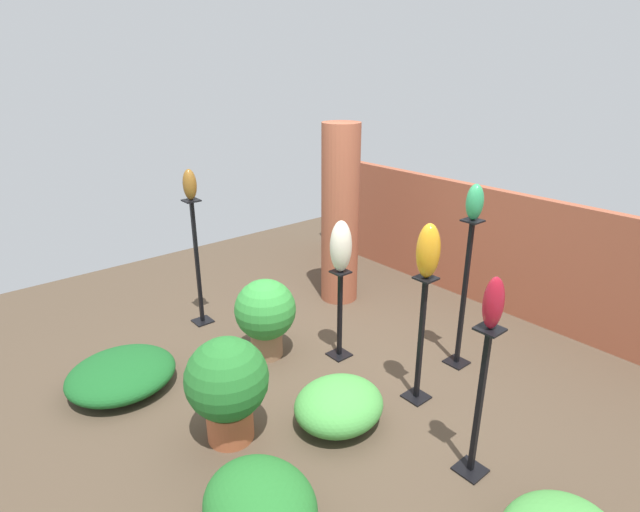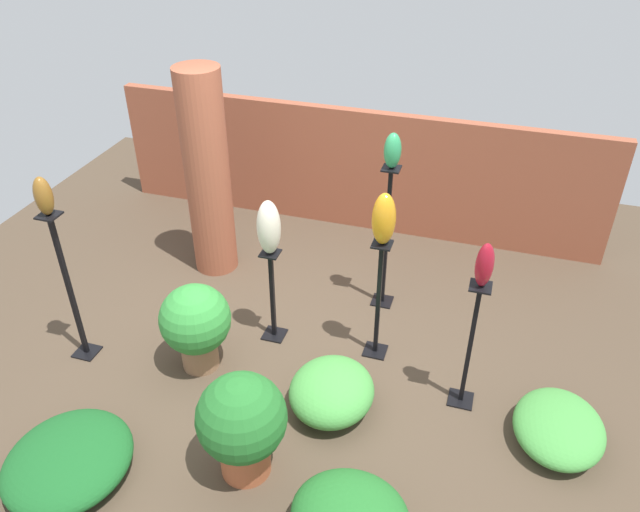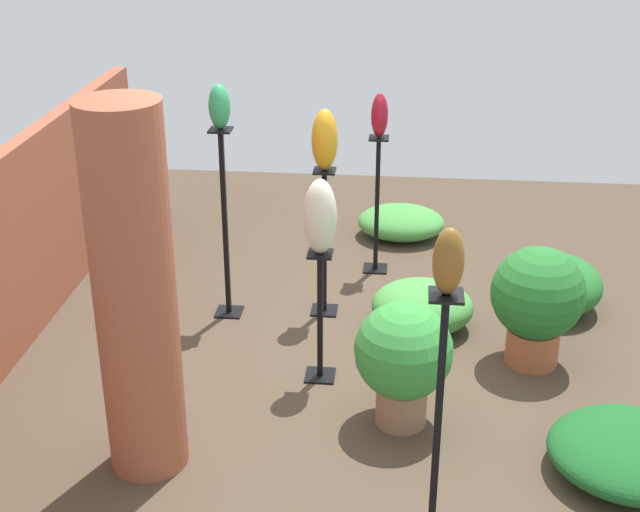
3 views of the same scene
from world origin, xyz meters
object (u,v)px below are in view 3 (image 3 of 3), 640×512
object	(u,v)px
art_vase_bronze	(448,262)
potted_plant_walkway_edge	(403,356)
art_vase_amber	(325,140)
pedestal_jade	(225,232)
art_vase_ruby	(380,115)
pedestal_ivory	(320,323)
pedestal_ruby	(377,211)
art_vase_jade	(219,107)
brick_pillar	(135,296)
art_vase_ivory	(320,217)
potted_plant_mid_right	(537,299)
pedestal_bronze	(437,435)
pedestal_amber	(324,249)

from	to	relation	value
art_vase_bronze	potted_plant_walkway_edge	world-z (taller)	art_vase_bronze
art_vase_amber	pedestal_jade	bearing A→B (deg)	97.74
art_vase_bronze	potted_plant_walkway_edge	bearing A→B (deg)	9.23
art_vase_ruby	pedestal_ivory	bearing A→B (deg)	170.25
pedestal_ivory	art_vase_ruby	world-z (taller)	art_vase_ruby
pedestal_ruby	art_vase_jade	size ratio (longest dim) A/B	3.64
art_vase_ruby	brick_pillar	bearing A→B (deg)	156.43
art_vase_amber	potted_plant_walkway_edge	distance (m)	1.79
brick_pillar	art_vase_ruby	world-z (taller)	brick_pillar
brick_pillar	pedestal_ivory	size ratio (longest dim) A/B	2.33
pedestal_jade	pedestal_ruby	bearing A→B (deg)	-50.42
brick_pillar	art_vase_ivory	bearing A→B (deg)	-41.88
potted_plant_mid_right	potted_plant_walkway_edge	xyz separation A→B (m)	(-0.80, 0.89, -0.02)
pedestal_bronze	art_vase_ivory	xyz separation A→B (m)	(1.52, 0.72, 0.51)
art_vase_amber	art_vase_bronze	bearing A→B (deg)	-162.36
pedestal_amber	art_vase_ruby	size ratio (longest dim) A/B	3.23
art_vase_jade	potted_plant_mid_right	xyz separation A→B (m)	(-0.51, -2.23, -1.13)
pedestal_amber	pedestal_bronze	xyz separation A→B (m)	(-2.46, -0.78, 0.13)
pedestal_jade	art_vase_amber	size ratio (longest dim) A/B	3.26
pedestal_ruby	art_vase_bronze	bearing A→B (deg)	-172.64
potted_plant_mid_right	potted_plant_walkway_edge	distance (m)	1.20
pedestal_amber	pedestal_ivory	xyz separation A→B (m)	(-0.94, -0.06, -0.11)
pedestal_ruby	pedestal_jade	bearing A→B (deg)	129.58
pedestal_jade	art_vase_bronze	world-z (taller)	art_vase_bronze
pedestal_bronze	potted_plant_walkway_edge	world-z (taller)	pedestal_bronze
art_vase_ruby	art_vase_amber	bearing A→B (deg)	155.75
pedestal_ivory	art_vase_ivory	size ratio (longest dim) A/B	1.85
art_vase_bronze	potted_plant_mid_right	size ratio (longest dim) A/B	0.37
art_vase_ruby	art_vase_jade	bearing A→B (deg)	129.58
art_vase_amber	pedestal_ivory	bearing A→B (deg)	-176.27
art_vase_amber	art_vase_ruby	xyz separation A→B (m)	(0.80, -0.36, -0.03)
brick_pillar	pedestal_bronze	bearing A→B (deg)	-107.80
pedestal_jade	pedestal_ruby	xyz separation A→B (m)	(0.90, -1.09, -0.14)
pedestal_bronze	potted_plant_mid_right	size ratio (longest dim) A/B	1.66
art_vase_ivory	pedestal_ivory	bearing A→B (deg)	0.00
art_vase_ivory	potted_plant_walkway_edge	size ratio (longest dim) A/B	0.61
art_vase_bronze	potted_plant_mid_right	distance (m)	2.27
art_vase_amber	potted_plant_mid_right	xyz separation A→B (m)	(-0.61, -1.50, -0.89)
pedestal_ivory	potted_plant_walkway_edge	bearing A→B (deg)	-130.66
art_vase_jade	art_vase_ruby	xyz separation A→B (m)	(0.90, -1.09, -0.28)
pedestal_ivory	potted_plant_walkway_edge	distance (m)	0.73
art_vase_jade	art_vase_amber	bearing A→B (deg)	-82.26
pedestal_jade	potted_plant_mid_right	size ratio (longest dim) A/B	1.71
pedestal_amber	art_vase_ivory	world-z (taller)	art_vase_ivory
brick_pillar	art_vase_bronze	xyz separation A→B (m)	(-0.52, -1.62, 0.52)
pedestal_bronze	art_vase_jade	bearing A→B (deg)	32.59
potted_plant_mid_right	potted_plant_walkway_edge	bearing A→B (deg)	132.05
potted_plant_walkway_edge	pedestal_ivory	bearing A→B (deg)	49.34
art_vase_ivory	art_vase_ruby	distance (m)	1.78
art_vase_amber	art_vase_bronze	distance (m)	2.59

